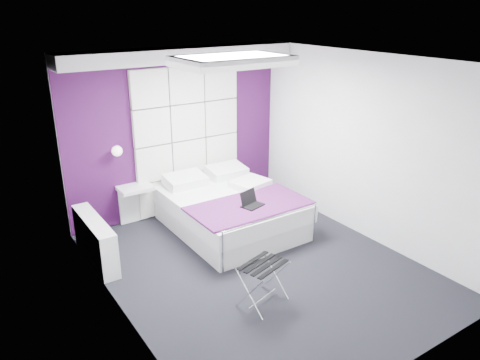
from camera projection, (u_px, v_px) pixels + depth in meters
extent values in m
plane|color=black|center=(259.00, 266.00, 6.05)|extent=(4.40, 4.40, 0.00)
plane|color=white|center=(262.00, 60.00, 5.13)|extent=(4.40, 4.40, 0.00)
plane|color=silver|center=(178.00, 132.00, 7.30)|extent=(3.60, 0.00, 3.60)
plane|color=silver|center=(114.00, 205.00, 4.66)|extent=(0.00, 4.40, 4.40)
plane|color=silver|center=(364.00, 148.00, 6.52)|extent=(0.00, 4.40, 4.40)
cube|color=#360D38|center=(178.00, 132.00, 7.30)|extent=(3.58, 0.02, 2.58)
cube|color=silver|center=(181.00, 55.00, 6.69)|extent=(3.58, 0.50, 0.20)
sphere|color=white|center=(116.00, 150.00, 6.68)|extent=(0.15, 0.15, 0.15)
cube|color=silver|center=(95.00, 240.00, 6.08)|extent=(0.22, 1.20, 0.60)
cube|color=silver|center=(231.00, 220.00, 7.01)|extent=(1.58, 1.97, 0.30)
cube|color=white|center=(230.00, 203.00, 6.92)|extent=(1.62, 2.01, 0.25)
cube|color=#4E154E|center=(249.00, 206.00, 6.49)|extent=(1.68, 0.89, 0.03)
cube|color=silver|center=(135.00, 188.00, 6.98)|extent=(0.50, 0.39, 0.06)
cube|color=black|center=(263.00, 265.00, 5.14)|extent=(0.51, 0.37, 0.01)
cube|color=black|center=(253.00, 206.00, 6.43)|extent=(0.30, 0.21, 0.02)
cube|color=black|center=(248.00, 196.00, 6.47)|extent=(0.30, 0.01, 0.20)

